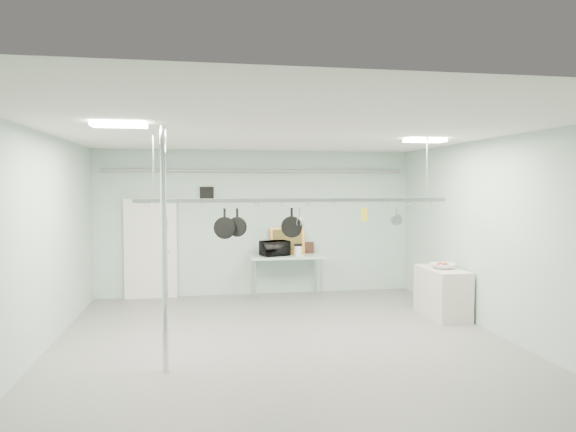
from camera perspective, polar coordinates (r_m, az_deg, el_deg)
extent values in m
plane|color=gray|center=(7.83, -0.16, -14.61)|extent=(8.00, 8.00, 0.00)
cube|color=silver|center=(7.49, -0.17, 9.29)|extent=(7.00, 8.00, 0.02)
cube|color=#A8CAB9|center=(11.43, -3.47, -0.74)|extent=(7.00, 0.02, 3.20)
cube|color=#A8CAB9|center=(8.77, 22.96, -2.25)|extent=(0.02, 8.00, 3.20)
cube|color=silver|center=(11.42, -15.01, -3.63)|extent=(1.10, 0.10, 2.20)
cube|color=black|center=(11.32, -9.02, 2.47)|extent=(0.30, 0.04, 0.30)
cylinder|color=gray|center=(11.32, -3.44, 5.04)|extent=(6.60, 0.07, 0.07)
cylinder|color=silver|center=(6.81, -13.58, -3.62)|extent=(0.08, 0.08, 3.20)
cube|color=#9BB6A5|center=(11.20, -0.18, -4.52)|extent=(1.60, 0.70, 0.05)
cylinder|color=#B7B7BC|center=(10.91, -3.70, -7.14)|extent=(0.04, 0.04, 0.86)
cylinder|color=#B7B7BC|center=(11.45, -3.99, -6.64)|extent=(0.04, 0.04, 0.86)
cylinder|color=#B7B7BC|center=(11.15, 3.74, -6.92)|extent=(0.04, 0.04, 0.86)
cylinder|color=#B7B7BC|center=(11.68, 3.10, -6.44)|extent=(0.04, 0.04, 0.86)
cube|color=beige|center=(9.98, 16.76, -8.15)|extent=(0.60, 1.20, 0.90)
cube|color=#B7B7BC|center=(7.78, 0.92, 1.76)|extent=(4.80, 0.06, 0.06)
cylinder|color=#B7B7BC|center=(7.68, -14.73, 5.36)|extent=(0.02, 0.02, 0.94)
cylinder|color=#B7B7BC|center=(8.43, 15.16, 5.17)|extent=(0.02, 0.02, 0.94)
cube|color=white|center=(6.66, -18.24, 9.60)|extent=(0.65, 0.30, 0.05)
cube|color=white|center=(8.77, 14.98, 8.11)|extent=(0.65, 0.30, 0.05)
imported|color=black|center=(11.14, -1.48, -3.60)|extent=(0.67, 0.55, 0.32)
cylinder|color=silver|center=(11.15, 1.13, -3.87)|extent=(0.17, 0.17, 0.21)
cube|color=orange|center=(11.47, -0.06, -2.75)|extent=(0.79, 0.18, 0.58)
cube|color=#321B11|center=(11.57, 2.16, -3.52)|extent=(0.30, 0.10, 0.25)
imported|color=silver|center=(9.86, 16.82, -5.34)|extent=(0.41, 0.41, 0.10)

